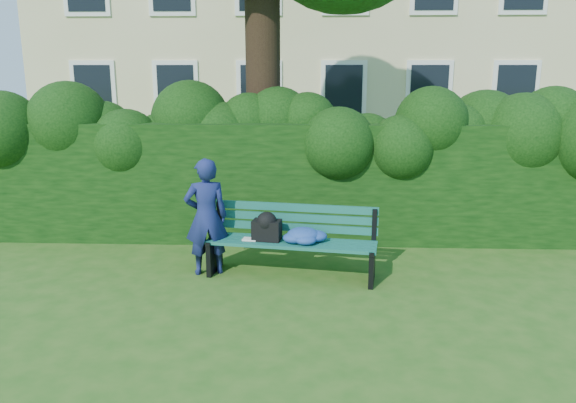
{
  "coord_description": "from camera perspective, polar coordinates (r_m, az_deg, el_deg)",
  "views": [
    {
      "loc": [
        0.28,
        -6.28,
        2.6
      ],
      "look_at": [
        0.0,
        0.6,
        0.95
      ],
      "focal_mm": 35.0,
      "sensor_mm": 36.0,
      "label": 1
    }
  ],
  "objects": [
    {
      "name": "hedge",
      "position": [
        8.65,
        0.43,
        2.14
      ],
      "size": [
        10.0,
        1.0,
        1.8
      ],
      "color": "black",
      "rests_on": "ground"
    },
    {
      "name": "park_bench",
      "position": [
        7.1,
        0.32,
        -3.7
      ],
      "size": [
        2.19,
        0.88,
        0.89
      ],
      "rotation": [
        0.0,
        0.0,
        -0.16
      ],
      "color": "#0F4B3B",
      "rests_on": "ground"
    },
    {
      "name": "man_reading",
      "position": [
        7.19,
        -8.3,
        -1.55
      ],
      "size": [
        0.63,
        0.5,
        1.51
      ],
      "primitive_type": "imported",
      "rotation": [
        0.0,
        0.0,
        3.43
      ],
      "color": "navy",
      "rests_on": "ground"
    },
    {
      "name": "ground",
      "position": [
        6.8,
        -0.21,
        -8.99
      ],
      "size": [
        80.0,
        80.0,
        0.0
      ],
      "primitive_type": "plane",
      "color": "#265816",
      "rests_on": "ground"
    }
  ]
}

